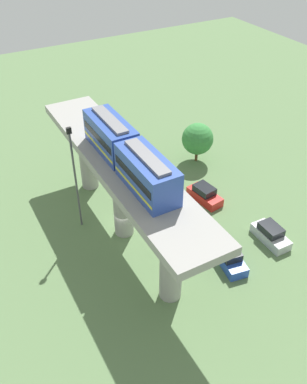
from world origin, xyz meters
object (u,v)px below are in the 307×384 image
parked_car_red (205,195)px  parked_car_silver (271,235)px  train (128,153)px  signal_post (75,176)px  tree_near_viaduct (198,139)px  parked_car_blue (229,258)px

parked_car_red → parked_car_silver: 8.76m
train → parked_car_red: size_ratio=3.07×
train → signal_post: train is taller
parked_car_silver → signal_post: signal_post is taller
train → tree_near_viaduct: size_ratio=2.66×
parked_car_blue → parked_car_silver: (5.49, 0.52, 0.00)m
parked_car_blue → parked_car_silver: same height
parked_car_silver → train: bearing=153.0°
parked_car_blue → signal_post: (-10.05, 11.82, 5.47)m
parked_car_red → parked_car_blue: same height
train → parked_car_blue: 13.59m
parked_car_blue → signal_post: signal_post is taller
train → parked_car_red: (10.11, 2.01, -9.54)m
parked_car_blue → tree_near_viaduct: bearing=76.1°
parked_car_red → tree_near_viaduct: bearing=54.3°
tree_near_viaduct → parked_car_red: bearing=-117.3°
train → parked_car_silver: size_ratio=3.20×
train → tree_near_viaduct: 18.15m
parked_car_blue → tree_near_viaduct: 17.99m
tree_near_viaduct → signal_post: (-17.26, -4.49, 3.09)m
parked_car_red → parked_car_blue: (-3.46, -9.04, 0.00)m
signal_post → tree_near_viaduct: bearing=14.6°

